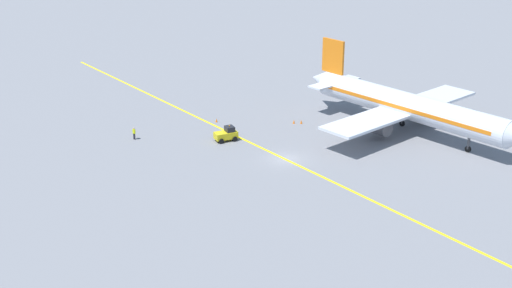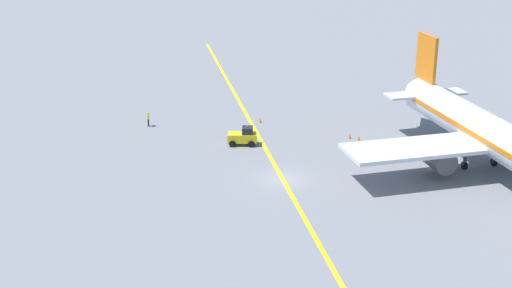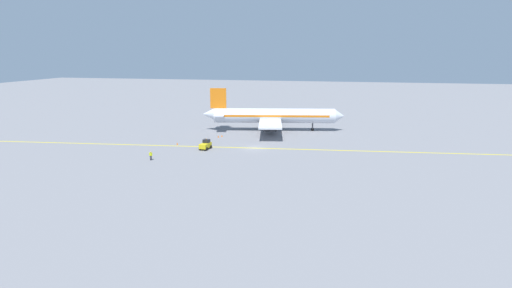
# 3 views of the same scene
# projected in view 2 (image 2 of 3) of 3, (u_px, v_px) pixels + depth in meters

# --- Properties ---
(ground_plane) EXTENTS (400.00, 400.00, 0.00)m
(ground_plane) POSITION_uv_depth(u_px,v_px,m) (282.00, 179.00, 65.99)
(ground_plane) COLOR slate
(apron_yellow_centreline) EXTENTS (12.08, 119.47, 0.01)m
(apron_yellow_centreline) POSITION_uv_depth(u_px,v_px,m) (282.00, 179.00, 65.99)
(apron_yellow_centreline) COLOR yellow
(apron_yellow_centreline) RESTS_ON ground
(airplane_at_gate) EXTENTS (28.48, 35.42, 10.60)m
(airplane_at_gate) POSITION_uv_depth(u_px,v_px,m) (492.00, 137.00, 65.92)
(airplane_at_gate) COLOR silver
(airplane_at_gate) RESTS_ON ground
(baggage_tug_white) EXTENTS (3.15, 2.05, 2.11)m
(baggage_tug_white) POSITION_uv_depth(u_px,v_px,m) (243.00, 137.00, 74.37)
(baggage_tug_white) COLOR gold
(baggage_tug_white) RESTS_ON ground
(ground_crew_worker) EXTENTS (0.30, 0.57, 1.68)m
(ground_crew_worker) POSITION_uv_depth(u_px,v_px,m) (148.00, 119.00, 80.03)
(ground_crew_worker) COLOR #23232D
(ground_crew_worker) RESTS_ON ground
(traffic_cone_near_nose) EXTENTS (0.32, 0.32, 0.55)m
(traffic_cone_near_nose) POSITION_uv_depth(u_px,v_px,m) (359.00, 138.00, 75.85)
(traffic_cone_near_nose) COLOR orange
(traffic_cone_near_nose) RESTS_ON ground
(traffic_cone_mid_apron) EXTENTS (0.32, 0.32, 0.55)m
(traffic_cone_mid_apron) POSITION_uv_depth(u_px,v_px,m) (350.00, 136.00, 76.33)
(traffic_cone_mid_apron) COLOR orange
(traffic_cone_mid_apron) RESTS_ON ground
(traffic_cone_by_wingtip) EXTENTS (0.32, 0.32, 0.55)m
(traffic_cone_by_wingtip) POSITION_uv_depth(u_px,v_px,m) (260.00, 120.00, 81.52)
(traffic_cone_by_wingtip) COLOR orange
(traffic_cone_by_wingtip) RESTS_ON ground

